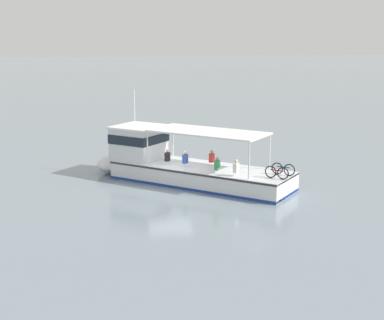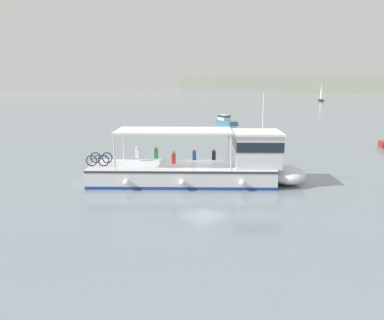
% 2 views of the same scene
% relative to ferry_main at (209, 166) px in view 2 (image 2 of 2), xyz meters
% --- Properties ---
extents(ground_plane, '(400.00, 400.00, 0.00)m').
position_rel_ferry_main_xyz_m(ground_plane, '(-1.16, 0.54, -1.02)').
color(ground_plane, gray).
extents(ferry_main, '(10.22, 11.95, 5.32)m').
position_rel_ferry_main_xyz_m(ferry_main, '(0.00, 0.00, 0.00)').
color(ferry_main, silver).
rests_on(ferry_main, ground).
extents(sailboat_off_bow, '(4.45, 4.31, 5.40)m').
position_rel_ferry_main_xyz_m(sailboat_off_bow, '(-50.12, 80.39, -0.48)').
color(sailboat_off_bow, '#232328').
rests_on(sailboat_off_bow, ground).
extents(motorboat_mid_channel, '(3.76, 1.86, 1.26)m').
position_rel_ferry_main_xyz_m(motorboat_mid_channel, '(-22.81, 21.33, -0.47)').
color(motorboat_mid_channel, teal).
rests_on(motorboat_mid_channel, ground).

